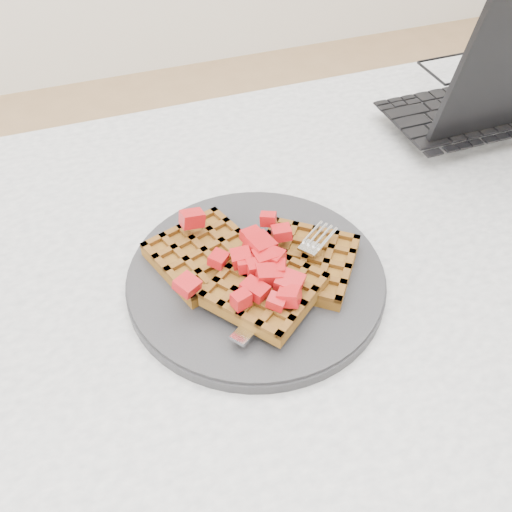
% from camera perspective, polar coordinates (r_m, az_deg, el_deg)
% --- Properties ---
extents(table, '(1.20, 0.80, 0.75)m').
position_cam_1_polar(table, '(0.69, 4.17, -9.27)').
color(table, silver).
rests_on(table, ground).
extents(plate, '(0.27, 0.27, 0.02)m').
position_cam_1_polar(plate, '(0.60, 0.00, -2.17)').
color(plate, '#252528').
rests_on(plate, table).
extents(waffles, '(0.22, 0.20, 0.03)m').
position_cam_1_polar(waffles, '(0.58, 0.14, -1.13)').
color(waffles, brown).
rests_on(waffles, plate).
extents(strawberry_pile, '(0.15, 0.15, 0.02)m').
position_cam_1_polar(strawberry_pile, '(0.56, 0.00, 1.00)').
color(strawberry_pile, '#910006').
rests_on(strawberry_pile, waffles).
extents(fork, '(0.16, 0.13, 0.02)m').
position_cam_1_polar(fork, '(0.57, 3.68, -2.38)').
color(fork, silver).
rests_on(fork, plate).
extents(laptop, '(0.36, 0.26, 0.24)m').
position_cam_1_polar(laptop, '(0.92, 23.04, 15.33)').
color(laptop, black).
rests_on(laptop, table).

